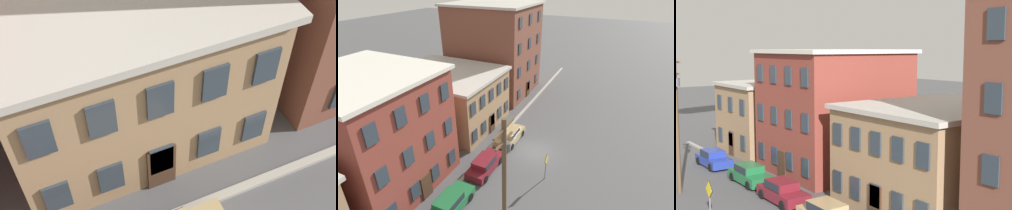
# 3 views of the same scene
# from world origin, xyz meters

# --- Properties ---
(apartment_corner) EXTENTS (8.52, 10.73, 6.86)m
(apartment_corner) POSITION_xyz_m (-19.60, 11.11, 3.44)
(apartment_corner) COLOR #9E7A56
(apartment_corner) RESTS_ON ground_plane
(apartment_midblock) EXTENTS (9.89, 10.43, 10.11)m
(apartment_midblock) POSITION_xyz_m (-9.64, 10.96, 5.07)
(apartment_midblock) COLOR brown
(apartment_midblock) RESTS_ON ground_plane
(apartment_far) EXTENTS (10.01, 12.43, 6.60)m
(apartment_far) POSITION_xyz_m (1.70, 11.95, 3.31)
(apartment_far) COLOR #9E7A56
(apartment_far) RESTS_ON ground_plane
(car_blue) EXTENTS (4.40, 1.92, 1.43)m
(car_blue) POSITION_xyz_m (-16.61, 3.03, 0.75)
(car_blue) COLOR #233899
(car_blue) RESTS_ON ground_plane
(car_green) EXTENTS (4.40, 1.92, 1.43)m
(car_green) POSITION_xyz_m (-10.01, 3.38, 0.75)
(car_green) COLOR #1E6638
(car_green) RESTS_ON ground_plane
(car_maroon) EXTENTS (4.40, 1.92, 1.43)m
(car_maroon) POSITION_xyz_m (-4.72, 3.29, 0.75)
(car_maroon) COLOR maroon
(car_maroon) RESTS_ON ground_plane
(caution_sign) EXTENTS (1.06, 0.08, 2.70)m
(caution_sign) POSITION_xyz_m (-3.38, -2.21, 1.82)
(caution_sign) COLOR slate
(caution_sign) RESTS_ON ground_plane
(utility_pole) EXTENTS (2.40, 0.44, 9.90)m
(utility_pole) POSITION_xyz_m (-10.71, -1.70, 5.55)
(utility_pole) COLOR brown
(utility_pole) RESTS_ON ground_plane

